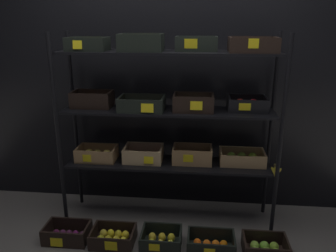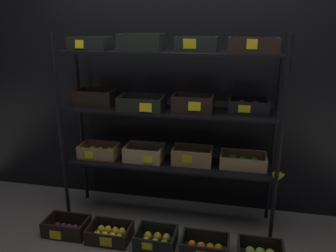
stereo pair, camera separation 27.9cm
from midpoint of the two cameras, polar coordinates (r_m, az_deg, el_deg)
The scene contains 7 objects.
ground_plane at distance 3.17m, azimuth 2.61°, elevation -15.41°, with size 10.00×10.00×0.00m, color #605B56.
storefront_wall at distance 3.07m, azimuth 4.17°, elevation 11.27°, with size 4.16×0.12×2.79m, color black.
display_rack at distance 2.76m, azimuth 3.10°, elevation 2.82°, with size 1.89×0.41×1.65m.
crate_ground_plum at distance 3.04m, azimuth -14.28°, elevation -16.60°, with size 0.36×0.23×0.14m.
crate_ground_lemon at distance 2.90m, azimuth -7.07°, elevation -17.90°, with size 0.35×0.26×0.12m.
crate_ground_center_lemon at distance 2.81m, azimuth 0.95°, elevation -18.96°, with size 0.32×0.26×0.13m.
crate_ground_tangerine at distance 2.77m, azimuth 9.38°, elevation -19.96°, with size 0.37×0.24×0.14m.
Camera 2 is at (0.54, -2.61, 1.73)m, focal length 35.70 mm.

